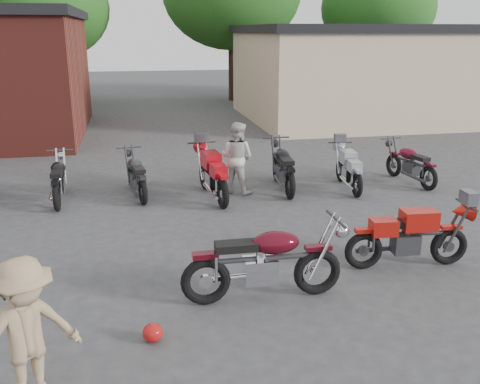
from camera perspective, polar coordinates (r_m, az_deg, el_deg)
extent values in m
plane|color=#363639|center=(7.27, 0.37, -12.48)|extent=(90.00, 90.00, 0.00)
cube|color=tan|center=(23.43, 13.58, 11.96)|extent=(10.00, 8.00, 3.50)
ellipsoid|color=#A51111|center=(6.65, -9.30, -14.59)|extent=(0.33, 0.33, 0.23)
imported|color=beige|center=(12.08, -0.32, 3.69)|extent=(1.00, 0.98, 1.62)
imported|color=#9D8261|center=(5.60, -21.70, -14.08)|extent=(1.18, 1.06, 1.59)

